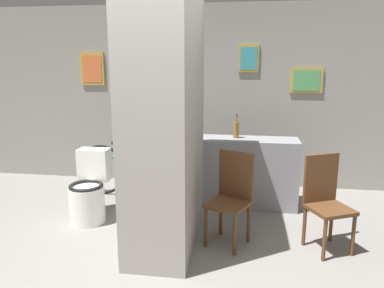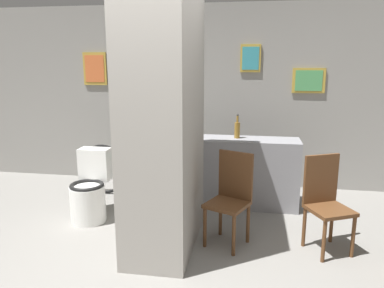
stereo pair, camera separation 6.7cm
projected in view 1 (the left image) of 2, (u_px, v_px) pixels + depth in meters
ground_plane at (159, 277)px, 3.21m from camera, size 14.00×14.00×0.00m
wall_back at (199, 97)px, 5.47m from camera, size 8.00×0.09×2.60m
pillar_center at (165, 116)px, 3.54m from camera, size 0.62×1.25×2.60m
counter_shelf at (238, 172)px, 4.75m from camera, size 1.48×0.44×0.87m
toilet at (89, 192)px, 4.32m from camera, size 0.40×0.56×0.80m
chair_near_pillar at (231, 195)px, 3.75m from camera, size 0.49×0.49×0.93m
chair_by_doorway at (326, 199)px, 3.63m from camera, size 0.50×0.50×0.93m
bicycle at (137, 170)px, 5.07m from camera, size 1.69×0.42×0.76m
bottle_tall at (236, 129)px, 4.67m from camera, size 0.07×0.07×0.30m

